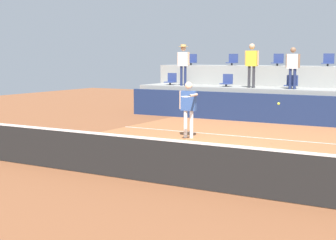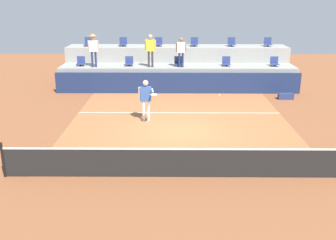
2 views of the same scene
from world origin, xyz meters
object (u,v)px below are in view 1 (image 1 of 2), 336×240
at_px(stadium_chair_upper_left, 233,61).
at_px(stadium_chair_upper_mid_left, 278,61).
at_px(tennis_player, 188,104).
at_px(spectator_with_hat, 183,60).
at_px(tennis_ball, 279,104).
at_px(stadium_chair_upper_far_left, 192,60).
at_px(stadium_chair_lower_left, 227,81).
at_px(spectator_in_white, 252,61).
at_px(spectator_in_grey, 293,64).
at_px(stadium_chair_lower_center, 292,83).
at_px(stadium_chair_upper_mid_right, 328,61).
at_px(stadium_chair_lower_far_left, 171,80).

height_order(stadium_chair_upper_left, stadium_chair_upper_mid_left, same).
xyz_separation_m(tennis_player, spectator_with_hat, (-3.17, 5.57, 1.27)).
height_order(stadium_chair_upper_mid_left, tennis_ball, stadium_chair_upper_mid_left).
relative_size(stadium_chair_upper_far_left, stadium_chair_upper_left, 1.00).
bearing_deg(tennis_ball, stadium_chair_lower_left, 123.49).
bearing_deg(tennis_player, spectator_with_hat, 119.65).
relative_size(stadium_chair_upper_left, tennis_player, 0.30).
bearing_deg(spectator_in_white, spectator_in_grey, -0.00).
height_order(tennis_player, spectator_in_grey, spectator_in_grey).
relative_size(stadium_chair_lower_left, stadium_chair_upper_far_left, 1.00).
bearing_deg(stadium_chair_upper_left, stadium_chair_upper_mid_left, 0.00).
distance_m(stadium_chair_upper_far_left, tennis_player, 8.76).
bearing_deg(stadium_chair_lower_left, stadium_chair_upper_mid_left, 48.62).
bearing_deg(tennis_ball, stadium_chair_lower_center, 103.43).
bearing_deg(tennis_player, stadium_chair_upper_mid_right, 72.76).
distance_m(stadium_chair_lower_far_left, tennis_ball, 9.50).
xyz_separation_m(stadium_chair_lower_center, tennis_ball, (1.54, -6.46, -0.22)).
xyz_separation_m(stadium_chair_upper_far_left, spectator_in_grey, (5.46, -2.18, -0.11)).
distance_m(stadium_chair_upper_far_left, spectator_in_grey, 5.89).
height_order(tennis_player, tennis_ball, tennis_player).
bearing_deg(stadium_chair_lower_left, stadium_chair_lower_far_left, 180.00).
distance_m(stadium_chair_upper_left, stadium_chair_upper_mid_left, 2.10).
relative_size(stadium_chair_upper_left, stadium_chair_upper_mid_right, 1.00).
relative_size(tennis_player, spectator_with_hat, 0.98).
distance_m(stadium_chair_upper_left, tennis_ball, 9.61).
xyz_separation_m(stadium_chair_lower_center, spectator_in_grey, (0.14, -0.38, 0.74)).
height_order(tennis_player, spectator_with_hat, spectator_with_hat).
bearing_deg(spectator_in_grey, stadium_chair_upper_left, 147.18).
height_order(spectator_in_grey, tennis_ball, spectator_in_grey).
bearing_deg(stadium_chair_upper_mid_right, stadium_chair_lower_left, -154.10).
height_order(stadium_chair_lower_far_left, spectator_with_hat, spectator_with_hat).
bearing_deg(stadium_chair_upper_mid_left, spectator_with_hat, -147.69).
xyz_separation_m(stadium_chair_lower_far_left, spectator_in_grey, (5.56, -0.38, 0.74)).
relative_size(stadium_chair_upper_mid_right, tennis_ball, 7.65).
bearing_deg(spectator_in_grey, stadium_chair_lower_left, 172.39).
relative_size(stadium_chair_lower_far_left, stadium_chair_upper_mid_left, 1.00).
relative_size(stadium_chair_lower_far_left, stadium_chair_upper_mid_right, 1.00).
relative_size(stadium_chair_upper_mid_right, spectator_in_grey, 0.33).
distance_m(stadium_chair_lower_center, spectator_in_white, 1.78).
relative_size(stadium_chair_lower_far_left, stadium_chair_lower_left, 1.00).
relative_size(stadium_chair_lower_center, spectator_in_white, 0.30).
relative_size(stadium_chair_upper_far_left, spectator_with_hat, 0.30).
bearing_deg(spectator_in_grey, tennis_ball, -76.99).
height_order(stadium_chair_lower_far_left, spectator_in_grey, spectator_in_grey).
bearing_deg(stadium_chair_lower_left, tennis_ball, -56.51).
bearing_deg(stadium_chair_lower_left, stadium_chair_upper_mid_right, 25.90).
distance_m(spectator_with_hat, spectator_in_white, 3.08).
relative_size(stadium_chair_upper_mid_left, spectator_in_white, 0.30).
bearing_deg(stadium_chair_lower_center, spectator_with_hat, -175.23).
bearing_deg(stadium_chair_lower_far_left, stadium_chair_upper_far_left, 86.94).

